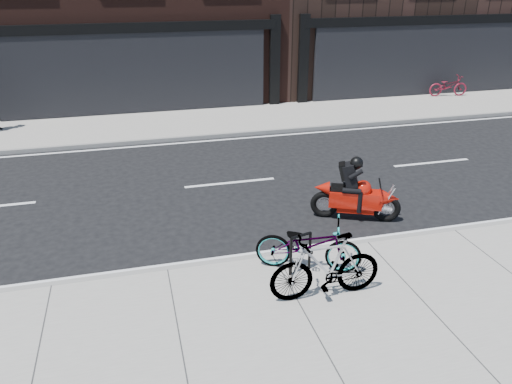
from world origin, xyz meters
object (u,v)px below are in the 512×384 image
object	(u,v)px
bicycle_front	(308,245)
bicycle_rear	(326,266)
motorcycle	(360,194)
bike_rack	(300,250)
bicycle_far	(448,86)

from	to	relation	value
bicycle_front	bicycle_rear	world-z (taller)	bicycle_rear
bicycle_rear	motorcycle	bearing A→B (deg)	146.14
bike_rack	bicycle_rear	world-z (taller)	bicycle_rear
bicycle_front	bicycle_far	xyz separation A→B (m)	(10.61, 11.48, -0.06)
motorcycle	bike_rack	bearing A→B (deg)	-113.23
bicycle_far	bicycle_rear	bearing A→B (deg)	147.98
bicycle_front	bicycle_far	size ratio (longest dim) A/B	1.14
bike_rack	bicycle_rear	distance (m)	0.82
motorcycle	bicycle_front	bearing A→B (deg)	-111.74
bicycle_front	bicycle_rear	bearing A→B (deg)	-157.62
bicycle_front	motorcycle	bearing A→B (deg)	-22.32
bicycle_far	bike_rack	bearing A→B (deg)	145.67
bicycle_front	bicycle_rear	xyz separation A→B (m)	(-0.01, -0.86, 0.07)
bike_rack	motorcycle	world-z (taller)	motorcycle
bicycle_far	motorcycle	bearing A→B (deg)	146.56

